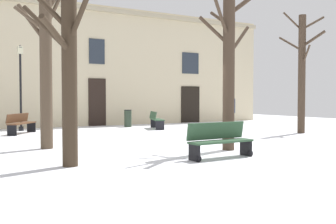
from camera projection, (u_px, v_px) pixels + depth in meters
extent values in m
plane|color=white|center=(199.00, 146.00, 12.37)|extent=(36.65, 36.65, 0.00)
cube|color=beige|center=(94.00, 66.00, 21.37)|extent=(22.91, 0.40, 6.67)
cube|color=tan|center=(95.00, 9.00, 21.04)|extent=(22.91, 0.30, 0.24)
cube|color=black|center=(97.00, 102.00, 21.30)|extent=(0.99, 0.08, 2.62)
cube|color=#262D38|center=(97.00, 51.00, 21.20)|extent=(0.89, 0.06, 1.37)
cube|color=black|center=(190.00, 104.00, 24.31)|extent=(1.34, 0.08, 2.27)
cube|color=#262D38|center=(190.00, 63.00, 24.21)|extent=(1.20, 0.06, 1.31)
cylinder|color=#423326|center=(302.00, 74.00, 16.82)|extent=(0.31, 0.31, 5.15)
cylinder|color=#423326|center=(290.00, 44.00, 17.50)|extent=(0.34, 1.60, 0.86)
cylinder|color=#423326|center=(313.00, 23.00, 17.02)|extent=(1.31, 0.18, 0.72)
cylinder|color=#423326|center=(313.00, 39.00, 16.55)|extent=(0.63, 0.90, 0.70)
cylinder|color=#423326|center=(306.00, 56.00, 16.52)|extent=(0.24, 0.62, 0.90)
cylinder|color=#423326|center=(293.00, 22.00, 16.85)|extent=(0.64, 0.67, 0.89)
cylinder|color=#382B1E|center=(69.00, 65.00, 8.60)|extent=(0.34, 0.34, 4.54)
cylinder|color=#382B1E|center=(46.00, 28.00, 8.83)|extent=(0.90, 1.16, 1.17)
cylinder|color=#382B1E|center=(47.00, 7.00, 8.48)|extent=(1.01, 0.47, 1.06)
cylinder|color=#382B1E|center=(73.00, 11.00, 9.14)|extent=(0.61, 1.20, 1.32)
cylinder|color=#382B1E|center=(78.00, 20.00, 8.33)|extent=(0.36, 0.77, 0.97)
cylinder|color=#382B1E|center=(56.00, 35.00, 8.05)|extent=(0.89, 0.92, 0.67)
cylinder|color=#423326|center=(229.00, 64.00, 11.33)|extent=(0.35, 0.35, 5.05)
cylinder|color=#423326|center=(214.00, 31.00, 11.33)|extent=(0.82, 0.61, 0.90)
cylinder|color=#423326|center=(219.00, 11.00, 10.83)|extent=(1.15, 0.56, 1.57)
cylinder|color=#423326|center=(241.00, 5.00, 11.44)|extent=(0.91, 0.21, 0.71)
cylinder|color=#423326|center=(238.00, 41.00, 11.64)|extent=(1.02, 0.37, 1.00)
cylinder|color=#423326|center=(220.00, 19.00, 11.70)|extent=(0.14, 0.99, 0.63)
cylinder|color=#4C3D2D|center=(46.00, 63.00, 11.63)|extent=(0.37, 0.37, 5.18)
cylinder|color=#4C3D2D|center=(32.00, 23.00, 11.72)|extent=(0.82, 0.84, 1.24)
cylinder|color=#4C3D2D|center=(53.00, 11.00, 11.89)|extent=(0.72, 0.56, 1.23)
cylinder|color=#4C3D2D|center=(30.00, 19.00, 11.43)|extent=(0.93, 0.24, 0.74)
cylinder|color=black|center=(21.00, 93.00, 18.01)|extent=(0.10, 0.10, 3.59)
cylinder|color=black|center=(21.00, 129.00, 18.07)|extent=(0.22, 0.22, 0.20)
cube|color=beige|center=(20.00, 50.00, 17.94)|extent=(0.24, 0.24, 0.36)
cone|color=black|center=(20.00, 46.00, 17.93)|extent=(0.30, 0.30, 0.14)
cylinder|color=#2D3D2D|center=(128.00, 119.00, 20.51)|extent=(0.38, 0.38, 0.88)
torus|color=black|center=(128.00, 110.00, 20.49)|extent=(0.41, 0.41, 0.04)
cube|color=#2D4C33|center=(157.00, 119.00, 19.34)|extent=(0.97, 1.78, 0.05)
cube|color=#2D4C33|center=(153.00, 115.00, 19.29)|extent=(0.63, 1.67, 0.36)
cube|color=black|center=(160.00, 125.00, 18.57)|extent=(0.41, 0.19, 0.46)
torus|color=black|center=(164.00, 128.00, 18.61)|extent=(0.08, 0.17, 0.17)
cube|color=black|center=(155.00, 123.00, 20.14)|extent=(0.41, 0.19, 0.46)
torus|color=black|center=(158.00, 126.00, 20.18)|extent=(0.08, 0.17, 0.17)
cube|color=#51331E|center=(22.00, 123.00, 16.54)|extent=(1.43, 1.81, 0.05)
cube|color=#51331E|center=(18.00, 118.00, 16.55)|extent=(1.16, 1.62, 0.38)
cube|color=black|center=(12.00, 130.00, 15.66)|extent=(0.35, 0.27, 0.46)
torus|color=black|center=(16.00, 134.00, 15.65)|extent=(0.12, 0.16, 0.17)
cube|color=black|center=(31.00, 127.00, 17.43)|extent=(0.35, 0.27, 0.46)
torus|color=black|center=(35.00, 130.00, 17.42)|extent=(0.12, 0.16, 0.17)
cube|color=#2D4C33|center=(221.00, 141.00, 9.80)|extent=(1.83, 0.54, 0.05)
cube|color=#2D4C33|center=(216.00, 131.00, 9.96)|extent=(1.82, 0.20, 0.44)
cube|color=black|center=(194.00, 152.00, 9.36)|extent=(0.08, 0.41, 0.43)
torus|color=black|center=(199.00, 159.00, 9.21)|extent=(0.17, 0.04, 0.17)
cube|color=black|center=(246.00, 148.00, 10.25)|extent=(0.08, 0.41, 0.43)
torus|color=black|center=(251.00, 154.00, 10.11)|extent=(0.17, 0.04, 0.17)
cylinder|color=#403D3A|center=(232.00, 122.00, 17.70)|extent=(0.14, 0.14, 0.86)
cylinder|color=#403D3A|center=(229.00, 122.00, 17.59)|extent=(0.14, 0.14, 0.86)
cube|color=navy|center=(231.00, 106.00, 17.62)|extent=(0.41, 0.28, 0.66)
sphere|color=tan|center=(231.00, 95.00, 17.60)|extent=(0.24, 0.24, 0.24)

